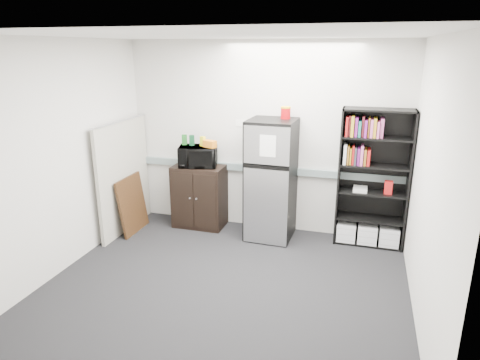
{
  "coord_description": "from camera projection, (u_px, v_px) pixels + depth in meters",
  "views": [
    {
      "loc": [
        1.37,
        -4.1,
        2.58
      ],
      "look_at": [
        -0.1,
        0.9,
        0.97
      ],
      "focal_mm": 32.0,
      "sensor_mm": 36.0,
      "label": 1
    }
  ],
  "objects": [
    {
      "name": "floor",
      "position": [
        227.0,
        283.0,
        4.89
      ],
      "size": [
        4.0,
        4.0,
        0.0
      ],
      "primitive_type": "plane",
      "color": "black",
      "rests_on": "ground"
    },
    {
      "name": "wall_back",
      "position": [
        264.0,
        138.0,
        6.09
      ],
      "size": [
        4.0,
        0.02,
        2.7
      ],
      "primitive_type": "cube",
      "color": "silver",
      "rests_on": "floor"
    },
    {
      "name": "wall_right",
      "position": [
        430.0,
        187.0,
        3.95
      ],
      "size": [
        0.02,
        3.5,
        2.7
      ],
      "primitive_type": "cube",
      "color": "silver",
      "rests_on": "floor"
    },
    {
      "name": "wall_left",
      "position": [
        64.0,
        157.0,
        5.03
      ],
      "size": [
        0.02,
        3.5,
        2.7
      ],
      "primitive_type": "cube",
      "color": "silver",
      "rests_on": "floor"
    },
    {
      "name": "ceiling",
      "position": [
        224.0,
        35.0,
        4.09
      ],
      "size": [
        4.0,
        3.5,
        0.02
      ],
      "primitive_type": "cube",
      "color": "white",
      "rests_on": "wall_back"
    },
    {
      "name": "electrical_raceway",
      "position": [
        263.0,
        169.0,
        6.2
      ],
      "size": [
        3.92,
        0.05,
        0.1
      ],
      "primitive_type": "cube",
      "color": "gray",
      "rests_on": "wall_back"
    },
    {
      "name": "wall_note",
      "position": [
        240.0,
        123.0,
        6.12
      ],
      "size": [
        0.14,
        0.0,
        0.1
      ],
      "primitive_type": "cube",
      "color": "white",
      "rests_on": "wall_back"
    },
    {
      "name": "bookshelf",
      "position": [
        373.0,
        180.0,
        5.64
      ],
      "size": [
        0.9,
        0.34,
        1.85
      ],
      "color": "black",
      "rests_on": "floor"
    },
    {
      "name": "cubicle_partition",
      "position": [
        124.0,
        176.0,
        6.15
      ],
      "size": [
        0.06,
        1.3,
        1.62
      ],
      "color": "#A4A091",
      "rests_on": "floor"
    },
    {
      "name": "cabinet",
      "position": [
        200.0,
        196.0,
        6.37
      ],
      "size": [
        0.75,
        0.5,
        0.93
      ],
      "color": "black",
      "rests_on": "floor"
    },
    {
      "name": "microwave",
      "position": [
        198.0,
        156.0,
        6.18
      ],
      "size": [
        0.61,
        0.49,
        0.3
      ],
      "primitive_type": "imported",
      "rotation": [
        0.0,
        0.0,
        0.25
      ],
      "color": "black",
      "rests_on": "cabinet"
    },
    {
      "name": "snack_box_a",
      "position": [
        184.0,
        140.0,
        6.2
      ],
      "size": [
        0.08,
        0.07,
        0.15
      ],
      "primitive_type": "cube",
      "rotation": [
        0.0,
        0.0,
        0.28
      ],
      "color": "#18571C",
      "rests_on": "microwave"
    },
    {
      "name": "snack_box_b",
      "position": [
        192.0,
        140.0,
        6.17
      ],
      "size": [
        0.08,
        0.07,
        0.15
      ],
      "primitive_type": "cube",
      "rotation": [
        0.0,
        0.0,
        0.26
      ],
      "color": "#0D391D",
      "rests_on": "microwave"
    },
    {
      "name": "snack_box_c",
      "position": [
        203.0,
        141.0,
        6.13
      ],
      "size": [
        0.08,
        0.07,
        0.14
      ],
      "primitive_type": "cube",
      "rotation": [
        0.0,
        0.0,
        -0.35
      ],
      "color": "yellow",
      "rests_on": "microwave"
    },
    {
      "name": "snack_bag",
      "position": [
        210.0,
        144.0,
        6.05
      ],
      "size": [
        0.2,
        0.16,
        0.1
      ],
      "primitive_type": "cube",
      "rotation": [
        0.0,
        0.0,
        -0.35
      ],
      "color": "orange",
      "rests_on": "microwave"
    },
    {
      "name": "refrigerator",
      "position": [
        271.0,
        180.0,
        5.89
      ],
      "size": [
        0.65,
        0.67,
        1.67
      ],
      "rotation": [
        0.0,
        0.0,
        -0.03
      ],
      "color": "black",
      "rests_on": "floor"
    },
    {
      "name": "coffee_can",
      "position": [
        286.0,
        112.0,
        5.7
      ],
      "size": [
        0.13,
        0.13,
        0.18
      ],
      "color": "#A7070C",
      "rests_on": "refrigerator"
    },
    {
      "name": "framed_poster",
      "position": [
        132.0,
        204.0,
        6.19
      ],
      "size": [
        0.15,
        0.64,
        0.82
      ],
      "rotation": [
        0.0,
        -0.13,
        0.0
      ],
      "color": "black",
      "rests_on": "floor"
    }
  ]
}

